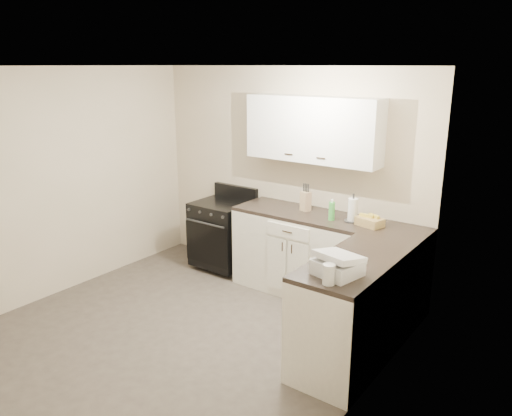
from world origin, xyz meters
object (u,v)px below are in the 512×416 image
Objects in this scene: countertop_grill at (337,268)px; wicker_basket at (370,222)px; stove at (222,234)px; knife_block at (306,201)px; paper_towel at (353,210)px.

wicker_basket is at bearing 115.65° from countertop_grill.
stove is 3.71× the size of knife_block.
stove is 1.29m from knife_block.
paper_towel reaches higher than knife_block.
countertop_grill reaches higher than wicker_basket.
paper_towel is (1.75, 0.05, 0.60)m from stove.
wicker_basket reaches higher than stove.
knife_block is 0.89× the size of paper_towel.
stove is 3.12× the size of wicker_basket.
knife_block is at bearing 174.85° from paper_towel.
knife_block is (1.15, 0.10, 0.59)m from stove.
knife_block is 0.81m from wicker_basket.
paper_towel is 0.23m from wicker_basket.
paper_towel is (0.60, -0.05, 0.01)m from knife_block.
stove is 1.85m from paper_towel.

